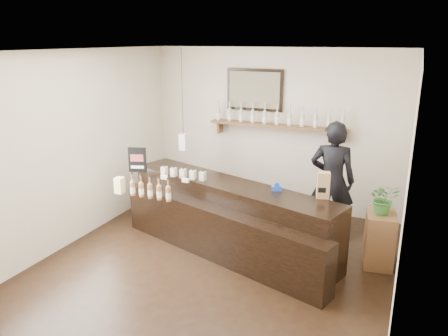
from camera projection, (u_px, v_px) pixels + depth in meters
ground at (214, 266)px, 5.86m from camera, size 5.00×5.00×0.00m
room_shell at (213, 143)px, 5.37m from camera, size 5.00×5.00×5.00m
back_wall_decor at (263, 110)px, 7.50m from camera, size 2.66×0.96×1.69m
counter at (226, 219)px, 6.26m from camera, size 3.45×1.90×1.12m
promo_sign at (137, 160)px, 6.67m from camera, size 0.27×0.11×0.39m
paper_bag at (323, 185)px, 5.59m from camera, size 0.19×0.16×0.35m
tape_dispenser at (277, 188)px, 5.89m from camera, size 0.15×0.09×0.12m
side_cabinet at (379, 239)px, 5.81m from camera, size 0.44×0.55×0.74m
potted_plant at (384, 199)px, 5.65m from camera, size 0.47×0.44×0.42m
shopkeeper at (333, 173)px, 6.45m from camera, size 0.78×0.54×2.04m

